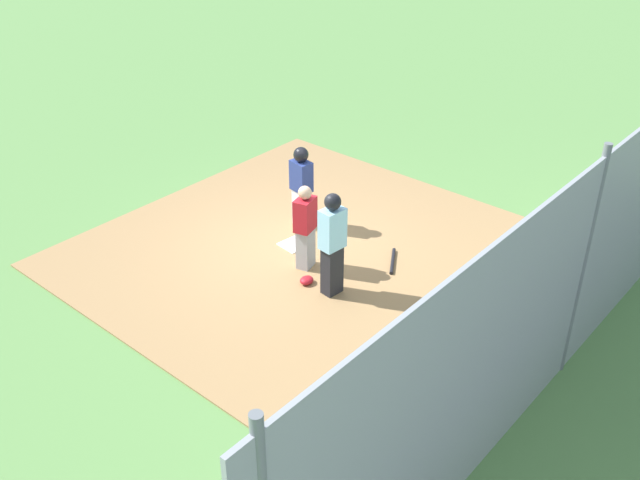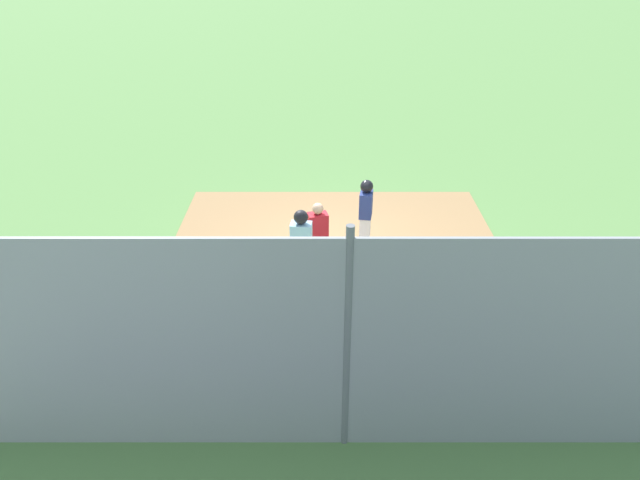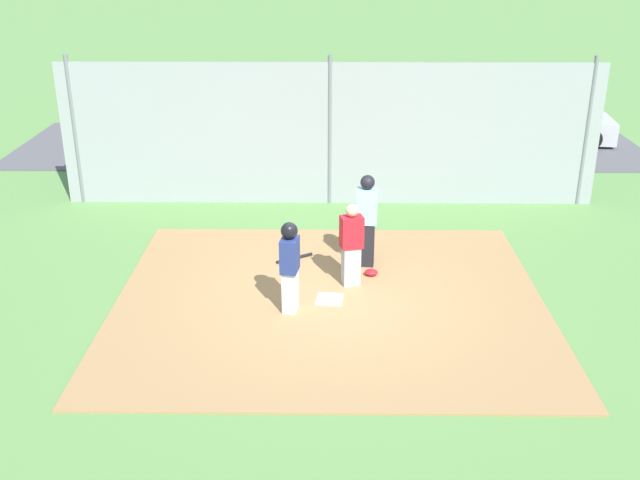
{
  "view_description": "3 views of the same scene",
  "coord_description": "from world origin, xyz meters",
  "px_view_note": "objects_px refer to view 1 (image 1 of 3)",
  "views": [
    {
      "loc": [
        -7.99,
        -7.47,
        6.63
      ],
      "look_at": [
        -0.3,
        -0.87,
        0.61
      ],
      "focal_mm": 40.64,
      "sensor_mm": 36.0,
      "label": 1
    },
    {
      "loc": [
        -0.33,
        -10.39,
        6.21
      ],
      "look_at": [
        -0.31,
        -1.0,
        0.94
      ],
      "focal_mm": 31.75,
      "sensor_mm": 36.0,
      "label": 2
    },
    {
      "loc": [
        0.04,
        11.12,
        5.73
      ],
      "look_at": [
        0.17,
        -0.45,
        0.93
      ],
      "focal_mm": 41.45,
      "sensor_mm": 36.0,
      "label": 3
    }
  ],
  "objects_px": {
    "home_plate": "(294,244)",
    "baseball_bat": "(393,261)",
    "catcher_mask": "(307,280)",
    "catcher": "(305,226)",
    "umpire": "(332,242)",
    "runner": "(301,182)"
  },
  "relations": [
    {
      "from": "home_plate",
      "to": "catcher_mask",
      "type": "distance_m",
      "value": 1.23
    },
    {
      "from": "catcher",
      "to": "umpire",
      "type": "relative_size",
      "value": 0.85
    },
    {
      "from": "home_plate",
      "to": "catcher_mask",
      "type": "height_order",
      "value": "catcher_mask"
    },
    {
      "from": "baseball_bat",
      "to": "catcher_mask",
      "type": "height_order",
      "value": "catcher_mask"
    },
    {
      "from": "catcher",
      "to": "catcher_mask",
      "type": "bearing_deg",
      "value": 119.32
    },
    {
      "from": "catcher",
      "to": "runner",
      "type": "height_order",
      "value": "runner"
    },
    {
      "from": "catcher_mask",
      "to": "catcher",
      "type": "bearing_deg",
      "value": 43.35
    },
    {
      "from": "umpire",
      "to": "catcher",
      "type": "bearing_deg",
      "value": -13.94
    },
    {
      "from": "home_plate",
      "to": "baseball_bat",
      "type": "xyz_separation_m",
      "value": [
        0.67,
        -1.66,
        0.02
      ]
    },
    {
      "from": "catcher",
      "to": "runner",
      "type": "bearing_deg",
      "value": -59.54
    },
    {
      "from": "runner",
      "to": "baseball_bat",
      "type": "relative_size",
      "value": 2.01
    },
    {
      "from": "home_plate",
      "to": "baseball_bat",
      "type": "relative_size",
      "value": 0.57
    },
    {
      "from": "catcher_mask",
      "to": "baseball_bat",
      "type": "bearing_deg",
      "value": -25.99
    },
    {
      "from": "umpire",
      "to": "runner",
      "type": "distance_m",
      "value": 2.24
    },
    {
      "from": "home_plate",
      "to": "umpire",
      "type": "distance_m",
      "value": 1.83
    },
    {
      "from": "umpire",
      "to": "baseball_bat",
      "type": "bearing_deg",
      "value": -93.7
    },
    {
      "from": "home_plate",
      "to": "catcher",
      "type": "xyz_separation_m",
      "value": [
        -0.37,
        -0.61,
        0.76
      ]
    },
    {
      "from": "baseball_bat",
      "to": "catcher_mask",
      "type": "bearing_deg",
      "value": -58.09
    },
    {
      "from": "umpire",
      "to": "runner",
      "type": "xyz_separation_m",
      "value": [
        1.31,
        1.82,
        -0.06
      ]
    },
    {
      "from": "umpire",
      "to": "baseball_bat",
      "type": "relative_size",
      "value": 2.28
    },
    {
      "from": "catcher",
      "to": "umpire",
      "type": "distance_m",
      "value": 0.89
    },
    {
      "from": "runner",
      "to": "catcher_mask",
      "type": "distance_m",
      "value": 2.1
    }
  ]
}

